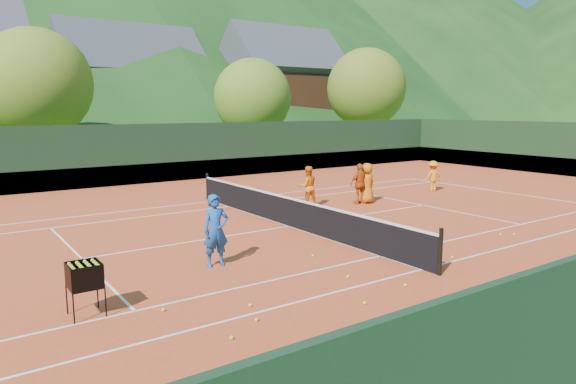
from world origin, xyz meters
TOP-DOWN VIEW (x-y plane):
  - ground at (0.00, 0.00)m, footprint 400.00×400.00m
  - clay_court at (0.00, 0.00)m, footprint 40.00×24.00m
  - coach at (-3.86, -2.45)m, footprint 0.68×0.48m
  - student_a at (2.46, 2.31)m, footprint 0.91×0.79m
  - student_b at (4.53, 1.62)m, footprint 0.97×0.45m
  - student_c at (4.89, 1.60)m, footprint 0.83×0.57m
  - student_d at (9.40, 2.05)m, footprint 1.00×0.72m
  - tennis_ball_1 at (1.40, -5.57)m, footprint 0.07×0.07m
  - tennis_ball_2 at (-6.10, -7.16)m, footprint 0.07×0.07m
  - tennis_ball_3 at (-3.36, -7.66)m, footprint 0.07×0.07m
  - tennis_ball_4 at (-1.50, -3.20)m, footprint 0.07×0.07m
  - tennis_ball_5 at (-4.52, -5.17)m, footprint 0.07×0.07m
  - tennis_ball_6 at (-4.77, -5.82)m, footprint 0.07×0.07m
  - tennis_ball_7 at (-4.37, -8.08)m, footprint 0.07×0.07m
  - tennis_ball_8 at (-1.85, -4.95)m, footprint 0.07×0.07m
  - tennis_ball_9 at (4.53, -4.59)m, footprint 0.07×0.07m
  - tennis_ball_12 at (-5.97, -4.43)m, footprint 0.07×0.07m
  - tennis_ball_13 at (1.17, -3.28)m, footprint 0.07×0.07m
  - tennis_ball_14 at (-6.58, -1.72)m, footprint 0.07×0.07m
  - tennis_ball_15 at (-2.63, -6.33)m, footprint 0.07×0.07m
  - tennis_ball_17 at (-5.48, -6.21)m, footprint 0.07×0.07m
  - tennis_ball_18 at (-1.21, -6.07)m, footprint 0.07×0.07m
  - tennis_ball_19 at (4.84, -4.83)m, footprint 0.07×0.07m
  - tennis_ball_20 at (-6.12, -7.37)m, footprint 0.07×0.07m
  - tennis_ball_22 at (1.34, -5.30)m, footprint 0.07×0.07m
  - court_lines at (0.00, 0.00)m, footprint 23.83×11.03m
  - tennis_net at (0.00, 0.00)m, footprint 0.10×12.07m
  - perimeter_fence at (0.00, 0.00)m, footprint 40.40×24.24m
  - ball_hopper at (-7.19, -3.82)m, footprint 0.57×0.57m
  - chalet_mid at (6.00, 34.00)m, footprint 12.65×8.82m
  - chalet_right at (20.00, 30.00)m, footprint 11.50×8.82m
  - tree_b at (-4.00, 20.00)m, footprint 6.40×6.40m
  - tree_c at (10.00, 19.00)m, footprint 5.60×5.60m
  - tree_d at (22.00, 20.00)m, footprint 6.80×6.80m

SIDE VIEW (x-z plane):
  - ground at x=0.00m, z-range 0.00..0.00m
  - clay_court at x=0.00m, z-range 0.00..0.02m
  - court_lines at x=0.00m, z-range 0.02..0.03m
  - tennis_ball_1 at x=1.40m, z-range 0.02..0.09m
  - tennis_ball_2 at x=-6.10m, z-range 0.02..0.09m
  - tennis_ball_3 at x=-3.36m, z-range 0.02..0.09m
  - tennis_ball_4 at x=-1.50m, z-range 0.02..0.09m
  - tennis_ball_5 at x=-4.52m, z-range 0.02..0.09m
  - tennis_ball_6 at x=-4.77m, z-range 0.02..0.09m
  - tennis_ball_7 at x=-4.37m, z-range 0.02..0.09m
  - tennis_ball_8 at x=-1.85m, z-range 0.02..0.09m
  - tennis_ball_9 at x=4.53m, z-range 0.02..0.09m
  - tennis_ball_12 at x=-5.97m, z-range 0.02..0.09m
  - tennis_ball_13 at x=1.17m, z-range 0.02..0.09m
  - tennis_ball_14 at x=-6.58m, z-range 0.02..0.09m
  - tennis_ball_15 at x=-2.63m, z-range 0.02..0.09m
  - tennis_ball_17 at x=-5.48m, z-range 0.02..0.09m
  - tennis_ball_18 at x=-1.21m, z-range 0.02..0.09m
  - tennis_ball_19 at x=4.84m, z-range 0.02..0.09m
  - tennis_ball_20 at x=-6.12m, z-range 0.02..0.09m
  - tennis_ball_22 at x=1.34m, z-range 0.02..0.09m
  - tennis_net at x=0.00m, z-range -0.03..1.07m
  - student_d at x=9.40m, z-range 0.02..1.42m
  - ball_hopper at x=-7.19m, z-range 0.27..1.27m
  - student_a at x=2.46m, z-range 0.02..1.61m
  - student_b at x=4.53m, z-range 0.02..1.63m
  - student_c at x=4.89m, z-range 0.02..1.63m
  - coach at x=-3.86m, z-range 0.02..1.77m
  - perimeter_fence at x=0.00m, z-range -0.23..2.77m
  - tree_c at x=10.00m, z-range 0.87..8.22m
  - chalet_mid at x=6.00m, z-range -0.74..10.72m
  - tree_b at x=-4.00m, z-range 0.99..9.39m
  - chalet_right at x=20.00m, z-range -0.70..11.21m
  - tree_d at x=22.00m, z-range 1.06..9.98m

